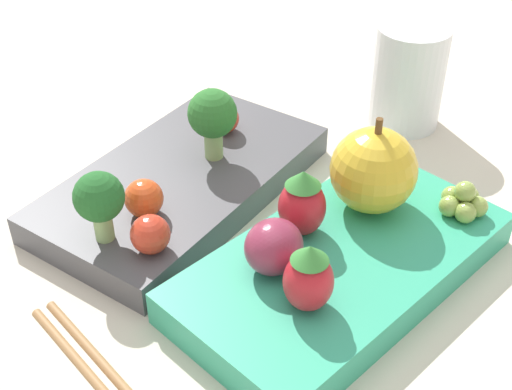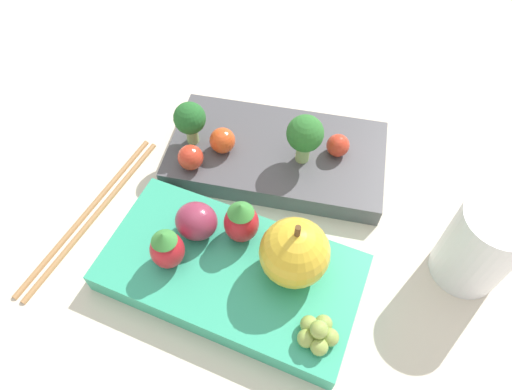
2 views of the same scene
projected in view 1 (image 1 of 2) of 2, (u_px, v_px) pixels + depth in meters
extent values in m
plane|color=beige|center=(266.00, 227.00, 0.52)|extent=(4.00, 4.00, 0.00)
cube|color=#4C4C51|center=(182.00, 182.00, 0.54)|extent=(0.23, 0.14, 0.02)
cube|color=#33A87F|center=(342.00, 266.00, 0.47)|extent=(0.24, 0.15, 0.02)
cylinder|color=#93B770|center=(104.00, 226.00, 0.47)|extent=(0.01, 0.01, 0.02)
sphere|color=#236028|center=(99.00, 197.00, 0.45)|extent=(0.03, 0.03, 0.03)
cylinder|color=#93B770|center=(214.00, 144.00, 0.54)|extent=(0.01, 0.01, 0.02)
sphere|color=#2D702D|center=(212.00, 113.00, 0.53)|extent=(0.04, 0.04, 0.04)
sphere|color=red|center=(224.00, 118.00, 0.57)|extent=(0.02, 0.02, 0.02)
sphere|color=red|center=(150.00, 234.00, 0.45)|extent=(0.03, 0.03, 0.03)
sphere|color=#DB4C1E|center=(144.00, 198.00, 0.48)|extent=(0.03, 0.03, 0.03)
sphere|color=gold|center=(374.00, 170.00, 0.48)|extent=(0.06, 0.06, 0.06)
cylinder|color=brown|center=(379.00, 128.00, 0.46)|extent=(0.00, 0.00, 0.01)
ellipsoid|color=red|center=(308.00, 281.00, 0.41)|extent=(0.03, 0.03, 0.04)
cone|color=#388438|center=(310.00, 253.00, 0.40)|extent=(0.02, 0.02, 0.01)
ellipsoid|color=red|center=(302.00, 207.00, 0.46)|extent=(0.03, 0.03, 0.04)
cone|color=#388438|center=(303.00, 179.00, 0.45)|extent=(0.02, 0.02, 0.01)
ellipsoid|color=#892D47|center=(274.00, 247.00, 0.44)|extent=(0.04, 0.04, 0.03)
sphere|color=#8EA84C|center=(469.00, 197.00, 0.49)|extent=(0.01, 0.01, 0.01)
sphere|color=#8EA84C|center=(452.00, 196.00, 0.49)|extent=(0.01, 0.01, 0.01)
sphere|color=#8EA84C|center=(449.00, 206.00, 0.48)|extent=(0.01, 0.01, 0.01)
sphere|color=#8EA84C|center=(465.00, 213.00, 0.48)|extent=(0.01, 0.01, 0.01)
sphere|color=#8EA84C|center=(477.00, 207.00, 0.48)|extent=(0.01, 0.01, 0.01)
sphere|color=#8EA84C|center=(465.00, 192.00, 0.48)|extent=(0.01, 0.01, 0.01)
cylinder|color=white|center=(408.00, 77.00, 0.61)|extent=(0.06, 0.06, 0.09)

